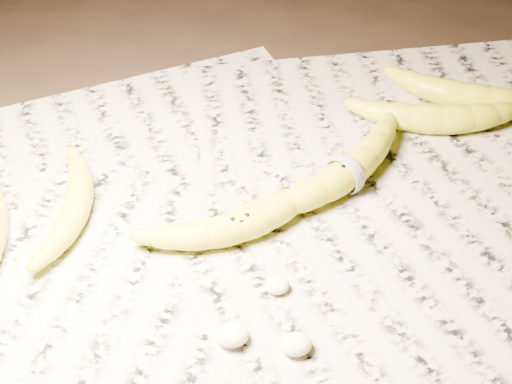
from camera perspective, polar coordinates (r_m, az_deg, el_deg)
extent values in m
plane|color=black|center=(0.85, 1.67, -2.24)|extent=(3.00, 3.00, 0.00)
cube|color=#A19A8A|center=(0.85, 1.48, -1.80)|extent=(0.90, 0.70, 0.01)
torus|color=white|center=(0.87, 7.18, 1.59)|extent=(0.03, 0.05, 0.05)
ellipsoid|color=beige|center=(0.72, -1.93, -11.17)|extent=(0.03, 0.03, 0.02)
ellipsoid|color=beige|center=(0.72, 3.22, -11.88)|extent=(0.03, 0.03, 0.02)
ellipsoid|color=beige|center=(0.76, 1.69, -7.28)|extent=(0.03, 0.02, 0.02)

